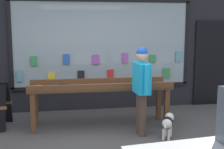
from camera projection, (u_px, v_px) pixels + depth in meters
ground_plane at (109, 145)px, 5.24m from camera, size 40.00×40.00×0.00m
shopfront_facade at (95, 41)px, 7.32m from camera, size 7.15×0.29×3.28m
display_table_main at (100, 90)px, 6.13m from camera, size 2.77×0.76×0.91m
person_browsing at (142, 84)px, 5.60m from camera, size 0.25×0.65×1.62m
small_dog at (168, 122)px, 5.55m from camera, size 0.36×0.51×0.41m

